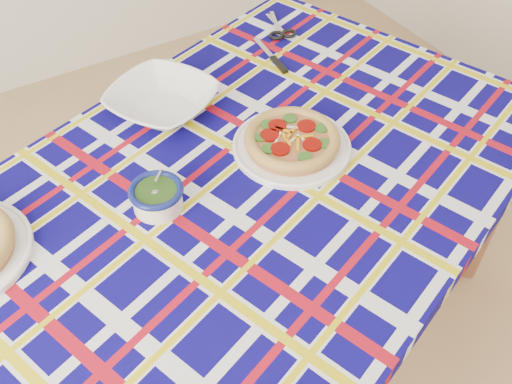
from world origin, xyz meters
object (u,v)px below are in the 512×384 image
dining_table (242,207)px  serving_bowl (162,101)px  pesto_bowl (157,195)px  main_focaccia_plate (292,140)px

dining_table → serving_bowl: size_ratio=6.79×
dining_table → serving_bowl: (-0.04, 0.35, 0.11)m
pesto_bowl → serving_bowl: 0.35m
dining_table → pesto_bowl: size_ratio=14.93×
serving_bowl → dining_table: bearing=-83.7°
serving_bowl → main_focaccia_plate: bearing=-55.4°
main_focaccia_plate → pesto_bowl: 0.37m
main_focaccia_plate → pesto_bowl: (-0.37, -0.01, 0.01)m
main_focaccia_plate → pesto_bowl: pesto_bowl is taller
dining_table → serving_bowl: serving_bowl is taller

